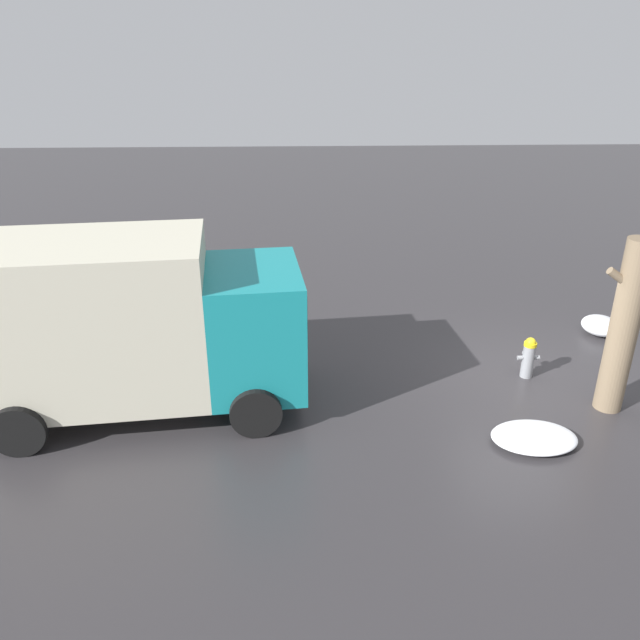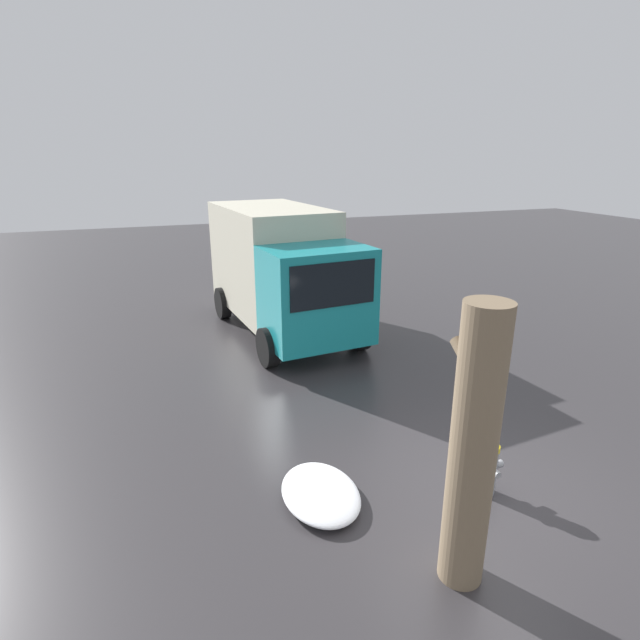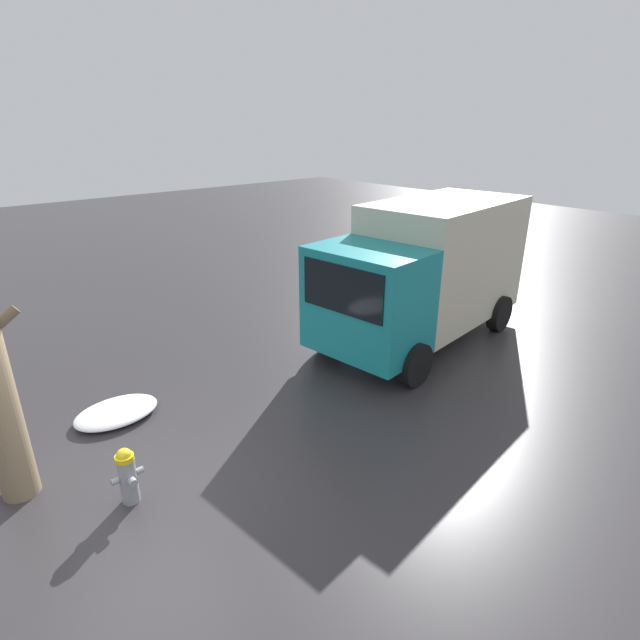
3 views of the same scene
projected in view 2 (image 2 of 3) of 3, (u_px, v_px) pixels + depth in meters
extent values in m
plane|color=#333033|center=(485.00, 492.00, 7.08)|extent=(60.00, 60.00, 0.00)
cylinder|color=gray|center=(488.00, 472.00, 6.97)|extent=(0.24, 0.24, 0.69)
cylinder|color=yellow|center=(491.00, 448.00, 6.85)|extent=(0.25, 0.25, 0.07)
sphere|color=yellow|center=(491.00, 445.00, 6.84)|extent=(0.21, 0.21, 0.21)
cylinder|color=gray|center=(499.00, 464.00, 7.00)|extent=(0.11, 0.10, 0.11)
cylinder|color=gray|center=(481.00, 460.00, 7.10)|extent=(0.10, 0.09, 0.09)
cylinder|color=gray|center=(496.00, 473.00, 6.79)|extent=(0.10, 0.09, 0.09)
cylinder|color=#7F6B51|center=(473.00, 451.00, 5.19)|extent=(0.49, 0.49, 3.25)
cylinder|color=#7F6B51|center=(468.00, 363.00, 5.10)|extent=(0.57, 0.14, 0.45)
cube|color=teal|center=(317.00, 295.00, 11.21)|extent=(1.87, 2.49, 2.17)
cube|color=black|center=(333.00, 285.00, 10.36)|extent=(0.23, 1.95, 0.96)
cube|color=beige|center=(272.00, 258.00, 13.59)|extent=(4.37, 2.74, 2.79)
cylinder|color=black|center=(359.00, 332.00, 12.10)|extent=(0.92, 0.37, 0.90)
cylinder|color=black|center=(268.00, 347.00, 11.15)|extent=(0.92, 0.37, 0.90)
cylinder|color=black|center=(297.00, 294.00, 15.40)|extent=(0.92, 0.37, 0.90)
cylinder|color=black|center=(223.00, 303.00, 14.45)|extent=(0.92, 0.37, 0.90)
ellipsoid|color=white|center=(321.00, 493.00, 6.91)|extent=(1.46, 1.05, 0.20)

